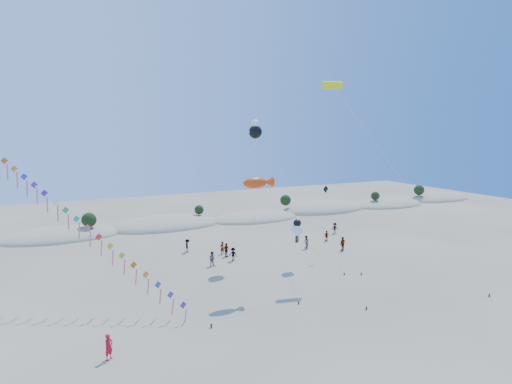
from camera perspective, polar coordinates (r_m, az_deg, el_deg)
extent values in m
plane|color=#817459|center=(33.53, 8.25, -19.99)|extent=(160.00, 160.00, 0.00)
ellipsoid|color=gray|center=(70.74, -24.60, -5.48)|extent=(17.60, 9.68, 3.00)
ellipsoid|color=#1F3413|center=(70.56, -24.64, -4.83)|extent=(14.08, 6.34, 0.70)
ellipsoid|color=gray|center=(73.37, -12.01, -4.44)|extent=(19.00, 10.45, 3.40)
ellipsoid|color=#1F3413|center=(73.17, -12.03, -3.72)|extent=(15.20, 6.84, 0.76)
ellipsoid|color=gray|center=(77.35, -0.15, -3.61)|extent=(16.40, 9.02, 2.80)
ellipsoid|color=#1F3413|center=(77.20, -0.15, -3.05)|extent=(13.12, 5.90, 0.66)
ellipsoid|color=gray|center=(86.82, 8.90, -2.41)|extent=(18.00, 9.90, 3.80)
ellipsoid|color=#1F3413|center=(86.64, 8.91, -1.73)|extent=(14.40, 6.48, 0.72)
ellipsoid|color=gray|center=(95.86, 17.20, -1.68)|extent=(16.80, 9.24, 3.00)
ellipsoid|color=#1F3413|center=(95.73, 17.22, -1.20)|extent=(13.44, 6.05, 0.67)
ellipsoid|color=gray|center=(108.23, 22.91, -0.87)|extent=(17.60, 9.68, 3.20)
ellipsoid|color=#1F3413|center=(108.11, 22.94, -0.41)|extent=(14.08, 6.34, 0.70)
sphere|color=black|center=(69.21, -21.38, -3.48)|extent=(2.20, 2.20, 2.20)
sphere|color=black|center=(74.62, -7.60, -2.36)|extent=(1.60, 1.60, 1.60)
sphere|color=black|center=(83.10, 3.96, -1.10)|extent=(2.10, 2.10, 2.10)
sphere|color=black|center=(92.54, 15.62, -0.51)|extent=(1.80, 1.80, 1.80)
sphere|color=black|center=(103.27, 20.91, 0.24)|extent=(2.30, 2.30, 2.30)
cube|color=#3F2D1E|center=(36.34, -5.97, -17.30)|extent=(0.12, 0.12, 0.35)
cylinder|color=silver|center=(42.59, -24.57, -1.77)|extent=(20.58, 22.24, 17.97)
cube|color=#4B269A|center=(36.95, -9.68, -14.63)|extent=(1.25, 0.49, 1.31)
cube|color=#F96974|center=(37.47, -9.38, -16.12)|extent=(0.19, 0.45, 1.55)
cube|color=purple|center=(37.28, -11.34, -13.28)|extent=(1.25, 0.49, 1.31)
cube|color=#F96974|center=(37.78, -11.03, -14.78)|extent=(0.19, 0.45, 1.55)
cube|color=blue|center=(37.66, -12.94, -11.95)|extent=(1.25, 0.49, 1.31)
cube|color=#F96974|center=(38.13, -12.64, -13.45)|extent=(0.19, 0.45, 1.55)
cube|color=orange|center=(38.09, -14.50, -10.63)|extent=(1.25, 0.49, 1.31)
cube|color=#F96974|center=(38.53, -14.19, -12.13)|extent=(0.19, 0.45, 1.55)
cube|color=#E15812|center=(38.56, -16.01, -9.34)|extent=(1.25, 0.49, 1.31)
cube|color=#F96974|center=(38.97, -15.69, -10.84)|extent=(0.19, 0.45, 1.55)
cube|color=#9AD519|center=(39.08, -17.47, -8.07)|extent=(1.25, 0.49, 1.31)
cube|color=#F96974|center=(39.46, -17.15, -9.57)|extent=(0.19, 0.45, 1.55)
cube|color=yellow|center=(39.64, -18.88, -6.84)|extent=(1.25, 0.49, 1.31)
cube|color=#F96974|center=(40.00, -18.56, -8.32)|extent=(0.19, 0.45, 1.55)
cube|color=red|center=(40.24, -20.24, -5.63)|extent=(1.25, 0.49, 1.31)
cube|color=#F96974|center=(40.57, -19.92, -7.11)|extent=(0.19, 0.45, 1.55)
cube|color=#E04766|center=(40.88, -21.56, -4.46)|extent=(1.25, 0.49, 1.31)
cube|color=#F96974|center=(41.19, -21.23, -5.93)|extent=(0.19, 0.45, 1.55)
cube|color=#17B09E|center=(41.56, -22.83, -3.33)|extent=(1.25, 0.49, 1.31)
cube|color=#F96974|center=(41.84, -22.50, -4.78)|extent=(0.19, 0.45, 1.55)
cube|color=green|center=(42.27, -24.05, -2.23)|extent=(1.25, 0.49, 1.31)
cube|color=#F96974|center=(42.53, -23.73, -3.66)|extent=(0.19, 0.45, 1.55)
cube|color=white|center=(43.02, -25.24, -1.16)|extent=(1.25, 0.49, 1.31)
cube|color=#F96974|center=(43.25, -24.91, -2.58)|extent=(0.19, 0.45, 1.55)
cube|color=#4B269A|center=(43.80, -26.38, -0.14)|extent=(1.25, 0.49, 1.31)
cube|color=#F96974|center=(44.00, -26.05, -1.53)|extent=(0.19, 0.45, 1.55)
cube|color=purple|center=(44.61, -27.48, 0.85)|extent=(1.25, 0.49, 1.31)
cube|color=#F96974|center=(44.79, -27.15, -0.52)|extent=(0.19, 0.45, 1.55)
cube|color=blue|center=(45.45, -28.54, 1.81)|extent=(1.25, 0.49, 1.31)
cube|color=#F96974|center=(45.61, -28.22, 0.45)|extent=(0.19, 0.45, 1.55)
cube|color=orange|center=(46.31, -29.56, 2.73)|extent=(1.25, 0.49, 1.31)
cube|color=#F96974|center=(46.45, -29.24, 1.40)|extent=(0.19, 0.45, 1.55)
cube|color=#E15812|center=(47.21, -30.55, 3.61)|extent=(1.25, 0.49, 1.31)
cube|color=#F96974|center=(47.32, -30.23, 2.30)|extent=(0.19, 0.45, 1.55)
cube|color=#3F2D1E|center=(40.54, 14.52, -14.78)|extent=(0.10, 0.10, 0.30)
cylinder|color=silver|center=(40.43, 6.97, -6.81)|extent=(6.63, 9.15, 10.76)
ellipsoid|color=#DB3E0B|center=(41.74, -0.12, 1.23)|extent=(2.52, 1.11, 1.11)
cone|color=#DB3E0B|center=(42.37, 1.60, 1.33)|extent=(1.01, 1.01, 1.01)
cube|color=#3F2D1E|center=(40.68, 5.70, -14.46)|extent=(0.10, 0.10, 0.30)
cylinder|color=silver|center=(44.97, 5.59, -9.40)|extent=(5.38, 9.22, 4.49)
sphere|color=white|center=(49.51, 5.50, -5.07)|extent=(1.36, 1.36, 1.36)
sphere|color=black|center=(49.33, 5.51, -4.15)|extent=(0.90, 0.90, 0.90)
cube|color=black|center=(49.77, 5.48, -6.28)|extent=(0.35, 0.18, 0.80)
cube|color=#3F2D1E|center=(48.87, 11.69, -10.66)|extent=(0.10, 0.10, 0.30)
cylinder|color=silver|center=(49.94, 5.54, -1.04)|extent=(5.57, 11.14, 15.66)
sphere|color=black|center=(52.86, -0.10, 8.02)|extent=(1.64, 1.64, 1.64)
sphere|color=white|center=(52.87, -0.10, 9.08)|extent=(1.07, 1.07, 1.07)
cube|color=white|center=(52.88, -0.10, 6.70)|extent=(0.35, 0.18, 0.80)
cube|color=white|center=(52.56, -0.79, 8.02)|extent=(0.60, 0.15, 0.25)
cube|color=white|center=(53.17, 0.59, 8.02)|extent=(0.60, 0.15, 0.25)
cube|color=#3F2D1E|center=(47.68, 28.66, -12.00)|extent=(0.10, 0.10, 0.30)
cylinder|color=silver|center=(47.36, 19.12, 1.26)|extent=(7.75, 15.59, 20.93)
cube|color=#FFFE0D|center=(50.76, 10.11, 13.85)|extent=(2.48, 1.01, 0.87)
cube|color=black|center=(50.77, 10.09, 13.85)|extent=(2.39, 0.60, 0.19)
cube|color=#3F2D1E|center=(49.34, 13.86, -10.54)|extent=(0.10, 0.10, 0.30)
cylinder|color=silver|center=(51.63, 11.44, -4.90)|extent=(0.91, 8.34, 8.52)
cube|color=black|center=(54.43, 9.29, 0.37)|extent=(0.94, 0.28, 0.97)
imported|color=red|center=(33.11, -19.03, -18.95)|extent=(0.80, 0.76, 1.85)
imported|color=slate|center=(51.15, -5.90, -8.84)|extent=(1.04, 1.05, 1.71)
imported|color=slate|center=(55.66, -4.55, -7.44)|extent=(0.70, 0.57, 1.67)
imported|color=slate|center=(54.44, -4.00, -7.72)|extent=(1.14, 0.80, 1.80)
imported|color=slate|center=(52.84, -3.08, -8.29)|extent=(1.15, 1.20, 1.63)
imported|color=slate|center=(62.70, 9.39, -5.79)|extent=(0.92, 0.41, 1.55)
imported|color=slate|center=(58.34, 6.72, -6.68)|extent=(0.76, 0.93, 1.77)
imported|color=slate|center=(58.23, 11.48, -6.77)|extent=(1.17, 0.71, 1.87)
imported|color=slate|center=(67.47, 10.46, -4.77)|extent=(1.25, 1.03, 1.68)
imported|color=slate|center=(57.07, -9.13, -7.09)|extent=(0.91, 1.25, 1.73)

